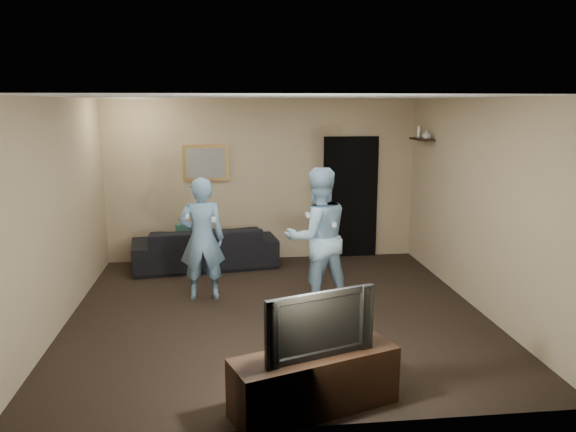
{
  "coord_description": "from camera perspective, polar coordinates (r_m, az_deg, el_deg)",
  "views": [
    {
      "loc": [
        -0.61,
        -6.51,
        2.54
      ],
      "look_at": [
        0.17,
        0.3,
        1.15
      ],
      "focal_mm": 35.0,
      "sensor_mm": 36.0,
      "label": 1
    }
  ],
  "objects": [
    {
      "name": "wall_back",
      "position": [
        9.11,
        -2.61,
        3.63
      ],
      "size": [
        5.0,
        0.04,
        2.6
      ],
      "primitive_type": "cube",
      "color": "tan",
      "rests_on": "ground"
    },
    {
      "name": "shelf_vase",
      "position": [
        8.67,
        13.9,
        8.05
      ],
      "size": [
        0.15,
        0.15,
        0.14
      ],
      "primitive_type": "imported",
      "rotation": [
        0.0,
        0.0,
        -0.11
      ],
      "color": "silver",
      "rests_on": "wall_shelf"
    },
    {
      "name": "wii_player_right",
      "position": [
        7.02,
        3.01,
        -2.2
      ],
      "size": [
        0.98,
        0.84,
        1.76
      ],
      "color": "#97C0DC",
      "rests_on": "ground"
    },
    {
      "name": "television",
      "position": [
        4.67,
        2.77,
        -10.64
      ],
      "size": [
        0.96,
        0.44,
        0.56
      ],
      "primitive_type": "imported",
      "rotation": [
        0.0,
        0.0,
        0.34
      ],
      "color": "black",
      "rests_on": "tv_console"
    },
    {
      "name": "wall_shelf",
      "position": [
        8.85,
        13.45,
        7.59
      ],
      "size": [
        0.2,
        0.6,
        0.03
      ],
      "primitive_type": "cube",
      "color": "black",
      "rests_on": "wall_right"
    },
    {
      "name": "tv_console",
      "position": [
        4.89,
        2.71,
        -16.42
      ],
      "size": [
        1.48,
        0.9,
        0.5
      ],
      "primitive_type": "cube",
      "rotation": [
        0.0,
        0.0,
        0.34
      ],
      "color": "black",
      "rests_on": "ground"
    },
    {
      "name": "throw_pillow",
      "position": [
        8.86,
        -9.9,
        -2.15
      ],
      "size": [
        0.45,
        0.2,
        0.43
      ],
      "primitive_type": "cube",
      "rotation": [
        0.0,
        0.0,
        0.15
      ],
      "color": "#174639",
      "rests_on": "sofa"
    },
    {
      "name": "wall_left",
      "position": [
        6.89,
        -22.32,
        0.23
      ],
      "size": [
        0.04,
        5.0,
        2.6
      ],
      "primitive_type": "cube",
      "color": "tan",
      "rests_on": "ground"
    },
    {
      "name": "painting_frame",
      "position": [
        9.03,
        -8.34,
        5.37
      ],
      "size": [
        0.72,
        0.05,
        0.57
      ],
      "primitive_type": "cube",
      "color": "olive",
      "rests_on": "wall_back"
    },
    {
      "name": "ceiling",
      "position": [
        6.53,
        -1.18,
        12.0
      ],
      "size": [
        5.0,
        5.0,
        0.04
      ],
      "primitive_type": "cube",
      "color": "silver",
      "rests_on": "wall_back"
    },
    {
      "name": "shelf_figurine",
      "position": [
        8.98,
        13.16,
        8.33
      ],
      "size": [
        0.06,
        0.06,
        0.18
      ],
      "primitive_type": "cylinder",
      "color": "#B4B4B8",
      "rests_on": "wall_shelf"
    },
    {
      "name": "wii_player_left",
      "position": [
        7.36,
        -8.73,
        -2.3
      ],
      "size": [
        0.6,
        0.49,
        1.61
      ],
      "color": "#6791B3",
      "rests_on": "ground"
    },
    {
      "name": "ground",
      "position": [
        7.01,
        -1.09,
        -9.77
      ],
      "size": [
        5.0,
        5.0,
        0.0
      ],
      "primitive_type": "plane",
      "color": "black",
      "rests_on": "ground"
    },
    {
      "name": "painting_canvas",
      "position": [
        9.01,
        -8.35,
        5.35
      ],
      "size": [
        0.62,
        0.01,
        0.47
      ],
      "primitive_type": "cube",
      "color": "slate",
      "rests_on": "painting_frame"
    },
    {
      "name": "doorway",
      "position": [
        9.34,
        6.34,
        1.9
      ],
      "size": [
        0.9,
        0.06,
        2.0
      ],
      "primitive_type": "cube",
      "color": "black",
      "rests_on": "ground"
    },
    {
      "name": "wall_front",
      "position": [
        4.24,
        2.05,
        -5.53
      ],
      "size": [
        5.0,
        0.04,
        2.6
      ],
      "primitive_type": "cube",
      "color": "tan",
      "rests_on": "ground"
    },
    {
      "name": "sofa",
      "position": [
        8.89,
        -8.44,
        -3.11
      ],
      "size": [
        2.31,
        1.15,
        0.65
      ],
      "primitive_type": "imported",
      "rotation": [
        0.0,
        0.0,
        3.27
      ],
      "color": "black",
      "rests_on": "ground"
    },
    {
      "name": "light_switch",
      "position": [
        9.18,
        2.71,
        3.69
      ],
      "size": [
        0.08,
        0.02,
        0.12
      ],
      "primitive_type": "cube",
      "color": "silver",
      "rests_on": "wall_back"
    },
    {
      "name": "wall_right",
      "position": [
        7.31,
        18.76,
        1.1
      ],
      "size": [
        0.04,
        5.0,
        2.6
      ],
      "primitive_type": "cube",
      "color": "tan",
      "rests_on": "ground"
    }
  ]
}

